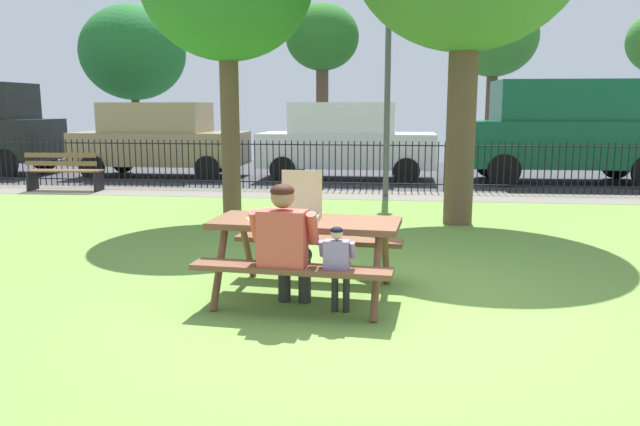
# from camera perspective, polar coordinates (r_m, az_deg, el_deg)

# --- Properties ---
(ground) EXTENTS (28.00, 11.86, 0.02)m
(ground) POSITION_cam_1_polar(r_m,az_deg,el_deg) (7.82, 4.97, -3.91)
(ground) COLOR olive
(cobblestone_walkway) EXTENTS (28.00, 1.40, 0.01)m
(cobblestone_walkway) POSITION_cam_1_polar(r_m,az_deg,el_deg) (12.95, 5.77, 1.62)
(cobblestone_walkway) COLOR slate
(street_asphalt) EXTENTS (28.00, 7.34, 0.01)m
(street_asphalt) POSITION_cam_1_polar(r_m,az_deg,el_deg) (17.29, 6.07, 3.69)
(street_asphalt) COLOR #38383D
(picnic_table_foreground) EXTENTS (1.92, 1.62, 0.79)m
(picnic_table_foreground) POSITION_cam_1_polar(r_m,az_deg,el_deg) (5.96, -1.33, -2.27)
(picnic_table_foreground) COLOR brown
(picnic_table_foreground) RESTS_ON ground
(pizza_box_open) EXTENTS (0.40, 0.43, 0.46)m
(pizza_box_open) POSITION_cam_1_polar(r_m,az_deg,el_deg) (5.99, -1.87, 0.54)
(pizza_box_open) COLOR tan
(pizza_box_open) RESTS_ON picnic_table_foreground
(pizza_slice_on_table) EXTENTS (0.22, 0.29, 0.02)m
(pizza_slice_on_table) POSITION_cam_1_polar(r_m,az_deg,el_deg) (6.07, -5.80, -0.36)
(pizza_slice_on_table) COLOR #F9D86E
(pizza_slice_on_table) RESTS_ON picnic_table_foreground
(adult_at_table) EXTENTS (0.63, 0.61, 1.19)m
(adult_at_table) POSITION_cam_1_polar(r_m,az_deg,el_deg) (5.49, -3.23, -2.70)
(adult_at_table) COLOR #2B2B2B
(adult_at_table) RESTS_ON ground
(child_at_table) EXTENTS (0.33, 0.32, 0.83)m
(child_at_table) POSITION_cam_1_polar(r_m,az_deg,el_deg) (5.39, 1.67, -4.55)
(child_at_table) COLOR #262626
(child_at_table) RESTS_ON ground
(iron_fence_streetside) EXTENTS (19.91, 0.03, 1.09)m
(iron_fence_streetside) POSITION_cam_1_polar(r_m,az_deg,el_deg) (13.58, 5.87, 4.39)
(iron_fence_streetside) COLOR black
(iron_fence_streetside) RESTS_ON ground
(park_bench_left) EXTENTS (1.62, 0.54, 0.85)m
(park_bench_left) POSITION_cam_1_polar(r_m,az_deg,el_deg) (14.65, -22.66, 3.53)
(park_bench_left) COLOR brown
(park_bench_left) RESTS_ON ground
(lamp_post_walkway) EXTENTS (0.28, 0.28, 4.30)m
(lamp_post_walkway) POSITION_cam_1_polar(r_m,az_deg,el_deg) (12.75, 6.32, 13.24)
(lamp_post_walkway) COLOR #4C4C51
(lamp_post_walkway) RESTS_ON ground
(parked_car_left) EXTENTS (4.41, 1.93, 1.94)m
(parked_car_left) POSITION_cam_1_polar(r_m,az_deg,el_deg) (16.74, -14.63, 6.70)
(parked_car_left) COLOR #9C855F
(parked_car_left) RESTS_ON ground
(parked_car_center) EXTENTS (4.42, 1.94, 1.94)m
(parked_car_center) POSITION_cam_1_polar(r_m,az_deg,el_deg) (15.63, 2.43, 6.80)
(parked_car_center) COLOR white
(parked_car_center) RESTS_ON ground
(parked_car_right) EXTENTS (4.73, 2.14, 2.46)m
(parked_car_right) POSITION_cam_1_polar(r_m,az_deg,el_deg) (16.11, 21.90, 7.26)
(parked_car_right) COLOR #114F34
(parked_car_right) RESTS_ON ground
(far_tree_left) EXTENTS (3.84, 3.84, 5.52)m
(far_tree_left) POSITION_cam_1_polar(r_m,az_deg,el_deg) (24.38, -16.98, 14.05)
(far_tree_left) COLOR brown
(far_tree_left) RESTS_ON ground
(far_tree_midleft) EXTENTS (2.60, 2.60, 5.43)m
(far_tree_midleft) POSITION_cam_1_polar(r_m,az_deg,el_deg) (22.58, 0.21, 15.78)
(far_tree_midleft) COLOR brown
(far_tree_midleft) RESTS_ON ground
(far_tree_center) EXTENTS (2.99, 2.99, 5.54)m
(far_tree_center) POSITION_cam_1_polar(r_m,az_deg,el_deg) (22.67, 15.87, 15.36)
(far_tree_center) COLOR brown
(far_tree_center) RESTS_ON ground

